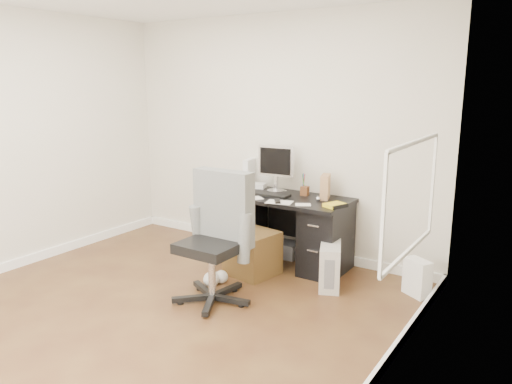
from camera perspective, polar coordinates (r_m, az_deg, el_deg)
ground at (r=4.57m, az=-11.42°, el=-13.17°), size 4.00×4.00×0.00m
room_shell at (r=4.13m, az=-11.81°, el=8.04°), size 4.02×4.02×2.71m
desk at (r=5.48m, az=2.84°, el=-4.02°), size 1.50×0.70×0.75m
loose_papers at (r=5.45m, az=0.79°, el=-0.28°), size 1.10×0.60×0.00m
lcd_monitor at (r=5.54m, az=2.30°, el=2.70°), size 0.44×0.28×0.53m
keyboard at (r=5.40m, az=1.44°, el=-0.27°), size 0.48×0.17×0.03m
computer_mouse at (r=5.18m, az=7.11°, el=-0.78°), size 0.07×0.07×0.05m
travel_mug at (r=5.61m, az=-1.98°, el=1.06°), size 0.10×0.10×0.19m
white_binder at (r=5.84m, az=-0.75°, el=2.20°), size 0.19×0.31×0.33m
magazine_file at (r=5.30m, az=7.92°, el=0.60°), size 0.17×0.24×0.25m
pen_cup at (r=5.42m, az=5.61°, el=0.85°), size 0.11×0.11×0.24m
yellow_book at (r=4.98m, az=9.04°, el=-1.50°), size 0.22×0.24×0.03m
paper_remote at (r=5.11m, az=2.68°, el=-1.06°), size 0.31×0.27×0.02m
office_chair at (r=4.46m, az=-5.14°, el=-5.39°), size 0.67×0.67×1.18m
pc_tower at (r=4.93m, az=8.46°, el=-8.34°), size 0.34×0.47×0.43m
shopping_bag at (r=4.94m, az=17.94°, el=-9.30°), size 0.32×0.29×0.35m
wicker_basket at (r=5.19m, az=-0.41°, el=-6.99°), size 0.52×0.52×0.45m
desk_printer at (r=5.74m, az=3.49°, el=-6.55°), size 0.29×0.24×0.17m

